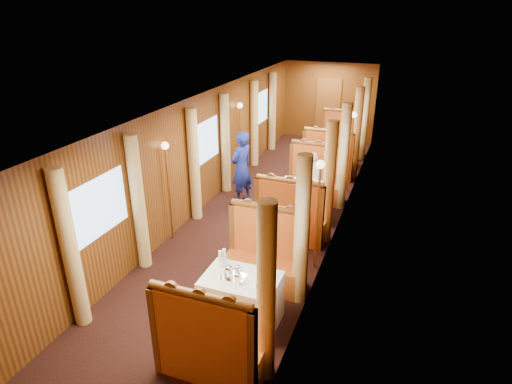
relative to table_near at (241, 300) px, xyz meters
The scene contains 49 objects.
floor 3.60m from the table_near, 102.09° to the left, with size 3.00×12.00×0.01m, color black, non-canonical shape.
ceiling 4.16m from the table_near, 102.09° to the left, with size 3.00×12.00×0.01m, color silver, non-canonical shape.
wall_far 9.57m from the table_near, 94.51° to the left, with size 3.00×2.50×0.01m, color brown, non-canonical shape.
wall_near 2.75m from the table_near, 106.70° to the right, with size 3.00×2.50×0.01m, color brown, non-canonical shape.
wall_left 4.25m from the table_near, 122.74° to the left, with size 12.00×2.50×0.01m, color brown, non-canonical shape.
wall_right 3.68m from the table_near, 77.91° to the left, with size 12.00×2.50×0.01m, color brown, non-canonical shape.
doorway_far 9.52m from the table_near, 94.53° to the left, with size 0.80×0.04×2.00m, color brown.
table_near is the anchor object (origin of this frame).
banquette_near_fwd 1.02m from the table_near, 90.00° to the right, with size 1.30×0.55×1.34m.
banquette_near_aft 1.02m from the table_near, 90.00° to the left, with size 1.30×0.55×1.34m.
table_mid 3.50m from the table_near, 90.00° to the left, with size 1.05×0.72×0.75m, color white.
banquette_mid_fwd 2.49m from the table_near, 90.00° to the left, with size 1.30×0.55×1.34m.
banquette_mid_aft 4.51m from the table_near, 90.00° to the left, with size 1.30×0.55×1.34m.
table_far 7.00m from the table_near, 90.00° to the left, with size 1.05×0.72×0.75m, color white.
banquette_far_fwd 5.99m from the table_near, 90.00° to the left, with size 1.30×0.55×1.34m.
banquette_far_aft 8.01m from the table_near, 90.00° to the left, with size 1.30×0.55×1.34m.
tea_tray 0.40m from the table_near, 168.10° to the right, with size 0.34×0.26×0.01m, color silver.
teapot_left 0.48m from the table_near, 157.53° to the right, with size 0.19×0.14×0.15m, color silver, non-canonical shape.
teapot_right 0.46m from the table_near, 85.69° to the right, with size 0.16×0.12×0.13m, color silver, non-canonical shape.
teapot_back 0.44m from the table_near, 145.33° to the left, with size 0.15×0.11×0.12m, color silver, non-canonical shape.
fruit_plate 0.53m from the table_near, 18.37° to the right, with size 0.23×0.23×0.05m.
cup_inboard 0.62m from the table_near, 159.06° to the left, with size 0.08×0.08×0.26m.
cup_outboard 0.62m from the table_near, 148.68° to the left, with size 0.08×0.08×0.26m.
rose_vase_mid 3.55m from the table_near, 89.40° to the left, with size 0.06×0.06×0.36m.
rose_vase_far 7.06m from the table_near, 90.02° to the left, with size 0.06×0.06×0.36m.
window_left_near 2.48m from the table_near, behind, with size 1.20×0.90×0.01m, color #8BADD9, non-canonical shape.
curtain_left_near_a 2.41m from the table_near, 159.89° to the right, with size 0.22×0.22×2.35m, color #E0BC73.
curtain_left_near_b 2.41m from the table_near, 159.89° to the left, with size 0.22×0.22×2.35m, color #E0BC73.
window_right_near 1.30m from the table_near, ahead, with size 1.20×0.90×0.01m, color #8BADD9, non-canonical shape.
curtain_right_near_a 1.28m from the table_near, 51.07° to the right, with size 0.22×0.22×2.35m, color #E0BC73.
curtain_right_near_b 1.28m from the table_near, 51.07° to the left, with size 0.22×0.22×2.35m, color #E0BC73.
window_left_mid 4.29m from the table_near, 122.56° to the left, with size 1.20×0.90×0.01m, color #8BADD9, non-canonical shape.
curtain_left_mid_a 3.55m from the table_near, 128.06° to the left, with size 0.22×0.22×2.35m, color #E0BC73.
curtain_left_mid_b 4.85m from the table_near, 116.46° to the left, with size 0.22×0.22×2.35m, color #E0BC73.
window_right_mid 3.73m from the table_near, 78.14° to the left, with size 1.20×0.90×0.01m, color #8BADD9, non-canonical shape.
curtain_right_mid_a 2.90m from the table_near, 76.96° to the left, with size 0.22×0.22×2.35m, color #E0BC73.
curtain_right_mid_b 4.40m from the table_near, 81.63° to the left, with size 0.22×0.22×2.35m, color #E0BC73.
window_left_far 7.43m from the table_near, 107.71° to the left, with size 1.20×0.90×0.01m, color #8BADD9, non-canonical shape.
curtain_left_far_a 6.62m from the table_near, 108.90° to the left, with size 0.22×0.22×2.35m, color #E0BC73.
curtain_left_far_b 8.11m from the table_near, 105.31° to the left, with size 0.22×0.22×2.35m, color #E0BC73.
window_right_far 7.12m from the table_near, 84.01° to the left, with size 1.20×0.90×0.01m, color #8BADD9, non-canonical shape.
curtain_right_far_a 6.30m from the table_near, 84.22° to the left, with size 0.22×0.22×2.35m, color #E0BC73.
curtain_right_far_b 7.85m from the table_near, 85.37° to the left, with size 0.22×0.22×2.35m, color #E0BC73.
sconce_left_fore 2.95m from the table_near, 140.86° to the left, with size 0.14×0.14×1.95m.
sconce_right_fore 2.12m from the table_near, 69.62° to the left, with size 0.14×0.14×1.95m.
sconce_left_aft 5.76m from the table_near, 112.27° to the left, with size 0.14×0.14×1.95m.
sconce_right_aft 5.39m from the table_near, 82.94° to the left, with size 0.14×0.14×1.95m.
steward 4.11m from the table_near, 111.96° to the left, with size 0.61×0.40×1.66m, color navy.
passenger 4.25m from the table_near, 90.00° to the left, with size 0.40×0.44×0.76m.
Camera 1 is at (2.63, -8.00, 4.17)m, focal length 30.00 mm.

